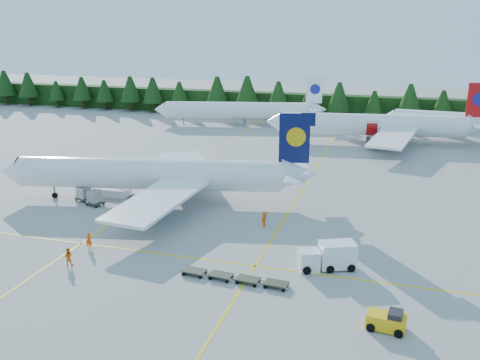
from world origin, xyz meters
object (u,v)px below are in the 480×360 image
(airliner_red, at_px, (368,125))
(service_truck, at_px, (327,256))
(airstairs, at_px, (116,190))
(airliner_navy, at_px, (144,174))
(baggage_tug, at_px, (387,321))

(airliner_red, height_order, service_truck, airliner_red)
(airstairs, bearing_deg, airliner_navy, -6.50)
(airliner_red, bearing_deg, service_truck, -97.54)
(service_truck, height_order, baggage_tug, service_truck)
(airliner_red, bearing_deg, airstairs, -132.98)
(service_truck, bearing_deg, airstairs, 131.03)
(airstairs, height_order, baggage_tug, airstairs)
(airliner_navy, bearing_deg, baggage_tug, -47.81)
(airstairs, bearing_deg, baggage_tug, -28.89)
(airliner_red, relative_size, baggage_tug, 13.41)
(airliner_navy, relative_size, airstairs, 7.48)
(airliner_navy, xyz_separation_m, baggage_tug, (32.95, -23.76, -2.91))
(airliner_navy, xyz_separation_m, airliner_red, (26.65, 45.65, 0.04))
(airliner_red, bearing_deg, baggage_tug, -92.51)
(airliner_red, relative_size, airstairs, 7.63)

